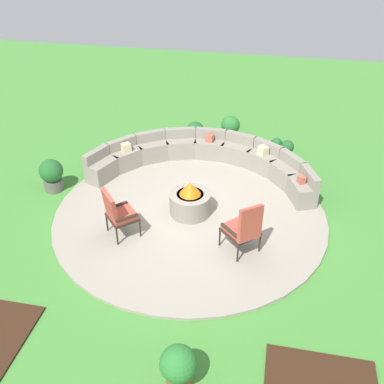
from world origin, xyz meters
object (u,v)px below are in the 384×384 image
Objects in this scene: potted_plant_2 at (276,147)px; potted_plant_3 at (178,367)px; curved_stone_bench at (205,159)px; potted_plant_5 at (195,133)px; potted_plant_1 at (230,128)px; potted_plant_0 at (287,150)px; lounge_chair_front_left at (118,212)px; fire_pit at (190,201)px; lounge_chair_front_right at (244,228)px; potted_plant_4 at (52,174)px.

potted_plant_3 is at bearing -98.39° from potted_plant_2.
potted_plant_3 is (0.66, -5.79, 0.06)m from curved_stone_bench.
potted_plant_5 is at bearing 173.33° from potted_plant_2.
potted_plant_0 is at bearing -28.04° from potted_plant_1.
potted_plant_3 is at bearing -10.21° from lounge_chair_front_left.
potted_plant_5 is at bearing 99.37° from potted_plant_3.
potted_plant_1 is at bearing 83.84° from fire_pit.
lounge_chair_front_right reaches higher than potted_plant_4.
curved_stone_bench is 3.12m from lounge_chair_front_left.
fire_pit reaches higher than potted_plant_1.
potted_plant_3 is 0.96× the size of potted_plant_4.
potted_plant_5 reaches higher than potted_plant_2.
lounge_chair_front_left is 1.46× the size of potted_plant_1.
fire_pit is 1.84m from curved_stone_bench.
lounge_chair_front_right is at bearing 47.08° from lounge_chair_front_left.
potted_plant_1 is (-1.56, 0.83, 0.09)m from potted_plant_0.
potted_plant_2 is (1.29, -0.66, -0.13)m from potted_plant_1.
potted_plant_3 reaches higher than potted_plant_2.
potted_plant_4 is (-2.08, 1.35, -0.19)m from lounge_chair_front_left.
potted_plant_5 is (-0.52, 3.20, 0.00)m from fire_pit.
curved_stone_bench is at bearing 24.54° from potted_plant_4.
potted_plant_1 is (1.61, 4.62, -0.20)m from lounge_chair_front_left.
curved_stone_bench is 7.16× the size of potted_plant_1.
potted_plant_0 is (3.17, 3.79, -0.29)m from lounge_chair_front_left.
fire_pit is 3.32m from potted_plant_4.
lounge_chair_front_right is at bearing 79.01° from potted_plant_3.
lounge_chair_front_right is 2.99m from potted_plant_3.
lounge_chair_front_right is 4.01m from potted_plant_2.
potted_plant_2 is (2.89, 3.96, -0.33)m from lounge_chair_front_left.
potted_plant_0 is at bearing 54.87° from fire_pit.
fire_pit is at bearing -125.13° from potted_plant_0.
lounge_chair_front_left is 0.98× the size of lounge_chair_front_right.
potted_plant_4 is at bearing -155.46° from curved_stone_bench.
lounge_chair_front_left is at bearing -109.19° from potted_plant_1.
lounge_chair_front_left reaches higher than fire_pit.
potted_plant_0 is 6.85m from potted_plant_3.
fire_pit is 0.81× the size of lounge_chair_front_left.
potted_plant_3 is at bearing -80.57° from fire_pit.
lounge_chair_front_right reaches higher than fire_pit.
potted_plant_3 is (1.88, -2.94, -0.20)m from lounge_chair_front_left.
fire_pit is at bearing -90.03° from curved_stone_bench.
lounge_chair_front_right is 1.49× the size of potted_plant_1.
fire_pit is 1.13× the size of potted_plant_4.
lounge_chair_front_left is 4.95m from potted_plant_0.
potted_plant_3 is at bearing -47.30° from potted_plant_4.
potted_plant_0 is 0.79× the size of potted_plant_3.
lounge_chair_front_right is at bearing -16.69° from potted_plant_4.
curved_stone_bench is 4.80× the size of lounge_chair_front_right.
potted_plant_2 is at bearing 81.61° from potted_plant_3.
potted_plant_4 reaches higher than potted_plant_1.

